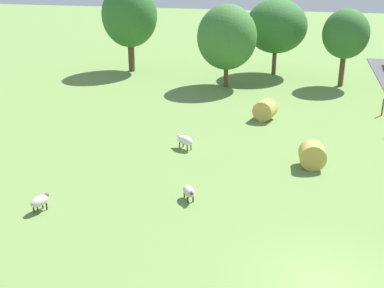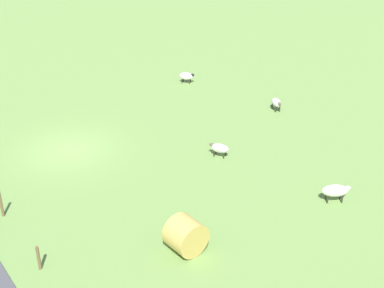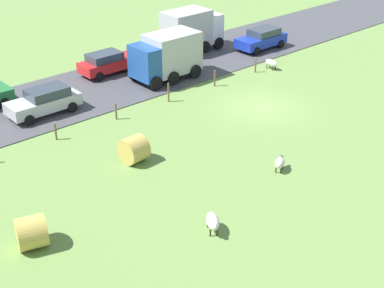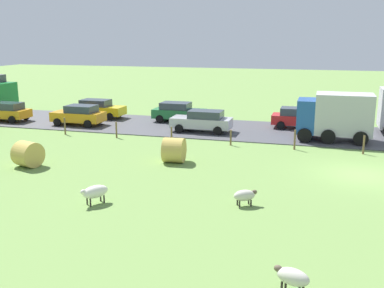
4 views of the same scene
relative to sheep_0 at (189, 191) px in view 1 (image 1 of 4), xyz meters
name	(u,v)px [view 1 (image 1 of 4)]	position (x,y,z in m)	size (l,w,h in m)	color
ground_plane	(324,284)	(6.09, -5.17, -0.46)	(160.00, 160.00, 0.00)	#6B8E47
sheep_0	(189,191)	(0.00, 0.00, 0.00)	(0.89, 1.07, 0.71)	beige
sheep_1	(40,201)	(-6.37, -2.43, 0.05)	(0.78, 1.11, 0.76)	beige
sheep_4	(185,140)	(-1.57, 6.21, 0.08)	(1.29, 1.11, 0.82)	silver
hay_bale_0	(265,110)	(2.66, 12.55, 0.24)	(1.41, 1.41, 1.19)	tan
hay_bale_1	(312,155)	(5.74, 5.07, 0.25)	(1.42, 1.42, 1.17)	tan
tree_0	(130,15)	(-10.88, 24.45, 4.76)	(5.12, 5.12, 8.17)	brown
tree_1	(227,37)	(-1.25, 20.71, 3.72)	(4.95, 4.95, 6.86)	brown
tree_2	(276,26)	(2.52, 25.89, 3.97)	(5.55, 5.55, 6.85)	brown
tree_3	(346,34)	(8.37, 22.91, 3.94)	(3.84, 3.84, 6.48)	brown
fence_post_6	(383,107)	(10.74, 15.19, 0.16)	(0.12, 0.12, 1.25)	brown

